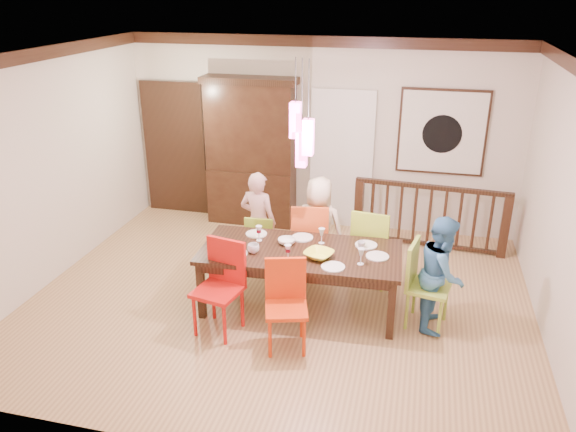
% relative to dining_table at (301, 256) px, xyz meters
% --- Properties ---
extents(floor, '(6.00, 6.00, 0.00)m').
position_rel_dining_table_xyz_m(floor, '(-0.28, 0.11, -0.67)').
color(floor, '#A0794D').
rests_on(floor, ground).
extents(ceiling, '(6.00, 6.00, 0.00)m').
position_rel_dining_table_xyz_m(ceiling, '(-0.28, 0.11, 2.23)').
color(ceiling, white).
rests_on(ceiling, wall_back).
extents(wall_back, '(6.00, 0.00, 6.00)m').
position_rel_dining_table_xyz_m(wall_back, '(-0.28, 2.61, 0.78)').
color(wall_back, beige).
rests_on(wall_back, floor).
extents(wall_left, '(0.00, 5.00, 5.00)m').
position_rel_dining_table_xyz_m(wall_left, '(-3.28, 0.11, 0.78)').
color(wall_left, beige).
rests_on(wall_left, floor).
extents(wall_right, '(0.00, 5.00, 5.00)m').
position_rel_dining_table_xyz_m(wall_right, '(2.72, 0.11, 0.78)').
color(wall_right, beige).
rests_on(wall_right, floor).
extents(crown_molding, '(6.00, 5.00, 0.16)m').
position_rel_dining_table_xyz_m(crown_molding, '(-0.28, 0.11, 2.15)').
color(crown_molding, black).
rests_on(crown_molding, wall_back).
extents(panel_door, '(1.04, 0.07, 2.24)m').
position_rel_dining_table_xyz_m(panel_door, '(-2.68, 2.56, 0.38)').
color(panel_door, black).
rests_on(panel_door, wall_back).
extents(white_doorway, '(0.97, 0.05, 2.22)m').
position_rel_dining_table_xyz_m(white_doorway, '(0.07, 2.57, 0.38)').
color(white_doorway, silver).
rests_on(white_doorway, wall_back).
extents(painting, '(1.25, 0.06, 1.25)m').
position_rel_dining_table_xyz_m(painting, '(1.52, 2.57, 0.93)').
color(painting, black).
rests_on(painting, wall_back).
extents(pendant_cluster, '(0.27, 0.21, 1.14)m').
position_rel_dining_table_xyz_m(pendant_cluster, '(0.00, -0.00, 1.43)').
color(pendant_cluster, '#F348A0').
rests_on(pendant_cluster, ceiling).
extents(dining_table, '(2.34, 1.14, 0.75)m').
position_rel_dining_table_xyz_m(dining_table, '(0.00, 0.00, 0.00)').
color(dining_table, black).
rests_on(dining_table, floor).
extents(chair_far_left, '(0.39, 0.39, 0.82)m').
position_rel_dining_table_xyz_m(chair_far_left, '(-0.70, 0.79, -0.20)').
color(chair_far_left, '#9BC630').
rests_on(chair_far_left, floor).
extents(chair_far_mid, '(0.54, 0.54, 1.04)m').
position_rel_dining_table_xyz_m(chair_far_mid, '(-0.06, 0.83, -0.08)').
color(chair_far_mid, '#E75621').
rests_on(chair_far_mid, floor).
extents(chair_far_right, '(0.53, 0.53, 1.04)m').
position_rel_dining_table_xyz_m(chair_far_right, '(0.75, 0.81, -0.08)').
color(chair_far_right, '#9EC12D').
rests_on(chair_far_right, floor).
extents(chair_near_left, '(0.55, 0.55, 1.04)m').
position_rel_dining_table_xyz_m(chair_near_left, '(-0.76, -0.71, -0.08)').
color(chair_near_left, red).
rests_on(chair_near_left, floor).
extents(chair_near_mid, '(0.54, 0.54, 0.96)m').
position_rel_dining_table_xyz_m(chair_near_mid, '(0.03, -0.82, -0.12)').
color(chair_near_mid, red).
rests_on(chair_near_mid, floor).
extents(chair_end_right, '(0.52, 0.52, 0.99)m').
position_rel_dining_table_xyz_m(chair_end_right, '(1.46, -0.03, -0.11)').
color(chair_end_right, '#9FC03C').
rests_on(chair_end_right, floor).
extents(china_hutch, '(1.46, 0.46, 2.31)m').
position_rel_dining_table_xyz_m(china_hutch, '(-1.33, 2.40, 0.49)').
color(china_hutch, black).
rests_on(china_hutch, floor).
extents(balustrade, '(2.19, 0.25, 0.96)m').
position_rel_dining_table_xyz_m(balustrade, '(1.45, 2.06, -0.17)').
color(balustrade, black).
rests_on(balustrade, floor).
extents(person_far_left, '(0.55, 0.41, 1.37)m').
position_rel_dining_table_xyz_m(person_far_left, '(-0.75, 0.82, 0.01)').
color(person_far_left, beige).
rests_on(person_far_left, floor).
extents(person_far_mid, '(0.70, 0.50, 1.36)m').
position_rel_dining_table_xyz_m(person_far_mid, '(0.05, 0.83, 0.01)').
color(person_far_mid, beige).
rests_on(person_far_mid, floor).
extents(person_end_right, '(0.55, 0.68, 1.31)m').
position_rel_dining_table_xyz_m(person_end_right, '(1.59, -0.00, -0.02)').
color(person_end_right, '#4282B9').
rests_on(person_end_right, floor).
extents(serving_bowl, '(0.40, 0.40, 0.08)m').
position_rel_dining_table_xyz_m(serving_bowl, '(0.24, -0.14, 0.12)').
color(serving_bowl, '#F4F645').
rests_on(serving_bowl, dining_table).
extents(small_bowl, '(0.24, 0.24, 0.07)m').
position_rel_dining_table_xyz_m(small_bowl, '(-0.20, 0.13, 0.11)').
color(small_bowl, white).
rests_on(small_bowl, dining_table).
extents(cup_left, '(0.17, 0.17, 0.11)m').
position_rel_dining_table_xyz_m(cup_left, '(-0.51, -0.19, 0.13)').
color(cup_left, silver).
rests_on(cup_left, dining_table).
extents(cup_right, '(0.11, 0.11, 0.09)m').
position_rel_dining_table_xyz_m(cup_right, '(0.67, 0.21, 0.12)').
color(cup_right, silver).
rests_on(cup_right, dining_table).
extents(plate_far_left, '(0.26, 0.26, 0.01)m').
position_rel_dining_table_xyz_m(plate_far_left, '(-0.62, 0.30, 0.08)').
color(plate_far_left, white).
rests_on(plate_far_left, dining_table).
extents(plate_far_mid, '(0.26, 0.26, 0.01)m').
position_rel_dining_table_xyz_m(plate_far_mid, '(-0.05, 0.33, 0.08)').
color(plate_far_mid, white).
rests_on(plate_far_mid, dining_table).
extents(plate_far_right, '(0.26, 0.26, 0.01)m').
position_rel_dining_table_xyz_m(plate_far_right, '(0.72, 0.30, 0.08)').
color(plate_far_right, white).
rests_on(plate_far_right, dining_table).
extents(plate_near_left, '(0.26, 0.26, 0.01)m').
position_rel_dining_table_xyz_m(plate_near_left, '(-0.69, -0.27, 0.08)').
color(plate_near_left, white).
rests_on(plate_near_left, dining_table).
extents(plate_near_mid, '(0.26, 0.26, 0.01)m').
position_rel_dining_table_xyz_m(plate_near_mid, '(0.43, -0.33, 0.08)').
color(plate_near_mid, white).
rests_on(plate_near_mid, dining_table).
extents(plate_end_right, '(0.26, 0.26, 0.01)m').
position_rel_dining_table_xyz_m(plate_end_right, '(0.88, 0.04, 0.08)').
color(plate_end_right, white).
rests_on(plate_end_right, dining_table).
extents(wine_glass_a, '(0.08, 0.08, 0.19)m').
position_rel_dining_table_xyz_m(wine_glass_a, '(-0.54, 0.14, 0.17)').
color(wine_glass_a, '#590C19').
rests_on(wine_glass_a, dining_table).
extents(wine_glass_b, '(0.08, 0.08, 0.19)m').
position_rel_dining_table_xyz_m(wine_glass_b, '(0.20, 0.24, 0.17)').
color(wine_glass_b, silver).
rests_on(wine_glass_b, dining_table).
extents(wine_glass_c, '(0.08, 0.08, 0.19)m').
position_rel_dining_table_xyz_m(wine_glass_c, '(-0.08, -0.28, 0.17)').
color(wine_glass_c, '#590C19').
rests_on(wine_glass_c, dining_table).
extents(wine_glass_d, '(0.08, 0.08, 0.19)m').
position_rel_dining_table_xyz_m(wine_glass_d, '(0.71, -0.18, 0.17)').
color(wine_glass_d, silver).
rests_on(wine_glass_d, dining_table).
extents(napkin, '(0.18, 0.14, 0.01)m').
position_rel_dining_table_xyz_m(napkin, '(-0.11, -0.40, 0.08)').
color(napkin, '#D83359').
rests_on(napkin, dining_table).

